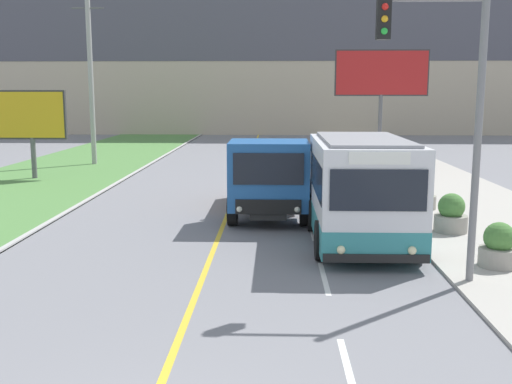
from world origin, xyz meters
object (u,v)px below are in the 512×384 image
(billboard_small, at_px, (31,118))
(planter_round_third, at_px, (423,195))
(billboard_large, at_px, (382,76))
(utility_pole_far, at_px, (91,76))
(dump_truck, at_px, (269,179))
(traffic_light_mast, at_px, (451,96))
(planter_round_far, at_px, (400,181))
(planter_round_near, at_px, (499,247))
(city_bus, at_px, (361,192))
(planter_round_second, at_px, (451,215))

(billboard_small, bearing_deg, planter_round_third, -23.78)
(billboard_small, xyz_separation_m, planter_round_third, (16.82, -7.41, -2.37))
(billboard_large, xyz_separation_m, billboard_small, (-18.03, -8.65, -2.13))
(billboard_large, relative_size, planter_round_third, 6.03)
(utility_pole_far, bearing_deg, dump_truck, -55.01)
(traffic_light_mast, bearing_deg, billboard_small, 134.49)
(billboard_small, height_order, planter_round_far, billboard_small)
(dump_truck, distance_m, traffic_light_mast, 8.20)
(planter_round_near, xyz_separation_m, planter_round_far, (-0.14, 10.59, 0.01))
(utility_pole_far, xyz_separation_m, planter_round_far, (15.59, -9.67, -4.47))
(planter_round_third, bearing_deg, dump_truck, -164.96)
(dump_truck, distance_m, billboard_small, 14.56)
(planter_round_third, bearing_deg, billboard_large, 85.72)
(traffic_light_mast, xyz_separation_m, planter_round_far, (1.48, 11.68, -3.50))
(billboard_small, relative_size, planter_round_near, 3.97)
(city_bus, distance_m, traffic_light_mast, 4.36)
(planter_round_third, bearing_deg, planter_round_far, 91.00)
(billboard_large, xyz_separation_m, planter_round_far, (-1.26, -12.53, -4.51))
(billboard_large, bearing_deg, planter_round_far, -95.75)
(billboard_small, bearing_deg, planter_round_far, -13.04)
(billboard_small, bearing_deg, dump_truck, -37.78)
(utility_pole_far, distance_m, billboard_large, 17.09)
(dump_truck, bearing_deg, city_bus, -53.61)
(traffic_light_mast, relative_size, planter_round_near, 6.03)
(planter_round_second, distance_m, planter_round_far, 7.06)
(utility_pole_far, bearing_deg, traffic_light_mast, -56.54)
(planter_round_second, height_order, planter_round_third, planter_round_second)
(dump_truck, distance_m, utility_pole_far, 18.26)
(traffic_light_mast, relative_size, planter_round_far, 5.94)
(planter_round_near, bearing_deg, planter_round_far, 90.74)
(city_bus, relative_size, billboard_small, 1.27)
(billboard_small, distance_m, planter_round_far, 17.37)
(dump_truck, xyz_separation_m, traffic_light_mast, (3.85, -6.70, 2.75))
(billboard_small, xyz_separation_m, planter_round_far, (16.76, -3.88, -2.38))
(planter_round_far, bearing_deg, utility_pole_far, 148.18)
(utility_pole_far, height_order, planter_round_near, utility_pole_far)
(traffic_light_mast, bearing_deg, planter_round_third, 79.29)
(billboard_large, distance_m, planter_round_second, 20.14)
(billboard_large, bearing_deg, traffic_light_mast, -96.46)
(city_bus, bearing_deg, traffic_light_mast, -67.95)
(utility_pole_far, bearing_deg, billboard_large, 9.65)
(billboard_large, height_order, planter_round_near, billboard_large)
(city_bus, xyz_separation_m, planter_round_far, (2.80, 8.41, -0.94))
(dump_truck, bearing_deg, traffic_light_mast, -60.09)
(utility_pole_far, relative_size, planter_round_second, 8.64)
(planter_round_far, bearing_deg, planter_round_second, -89.71)
(traffic_light_mast, height_order, billboard_small, traffic_light_mast)
(planter_round_second, bearing_deg, utility_pole_far, 133.04)
(dump_truck, height_order, planter_round_near, dump_truck)
(traffic_light_mast, height_order, billboard_large, billboard_large)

